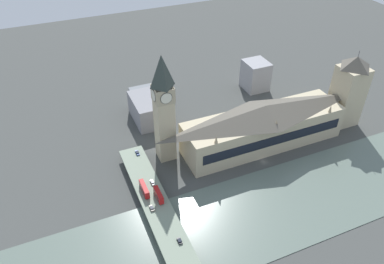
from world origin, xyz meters
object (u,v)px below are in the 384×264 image
at_px(double_decker_bus_lead, 144,189).
at_px(car_southbound_tail, 152,208).
at_px(victoria_tower, 348,91).
at_px(double_decker_bus_mid, 159,195).
at_px(parliament_hall, 263,125).
at_px(road_bridge, 171,237).
at_px(car_northbound_lead, 137,153).
at_px(car_northbound_tail, 152,182).
at_px(car_southbound_lead, 180,241).
at_px(clock_tower, 164,107).

height_order(double_decker_bus_lead, car_southbound_tail, double_decker_bus_lead).
xyz_separation_m(victoria_tower, double_decker_bus_mid, (-25.25, 144.98, -16.43)).
xyz_separation_m(parliament_hall, car_southbound_tail, (-30.98, 85.39, -7.99)).
distance_m(parliament_hall, road_bridge, 97.09).
relative_size(car_northbound_lead, car_northbound_tail, 1.00).
distance_m(double_decker_bus_lead, car_southbound_tail, 13.20).
bearing_deg(car_northbound_lead, car_southbound_tail, 172.68).
bearing_deg(car_southbound_tail, double_decker_bus_lead, -0.72).
relative_size(double_decker_bus_mid, car_southbound_lead, 2.76).
xyz_separation_m(clock_tower, victoria_tower, (-12.52, -127.24, -11.54)).
distance_m(victoria_tower, double_decker_bus_mid, 148.07).
relative_size(parliament_hall, clock_tower, 1.52).
relative_size(double_decker_bus_mid, car_northbound_tail, 2.31).
height_order(clock_tower, road_bridge, clock_tower).
bearing_deg(car_northbound_tail, parliament_hall, -80.63).
bearing_deg(clock_tower, car_southbound_tail, 151.62).
bearing_deg(clock_tower, victoria_tower, -95.62).
height_order(double_decker_bus_lead, car_northbound_tail, double_decker_bus_lead).
bearing_deg(double_decker_bus_mid, car_southbound_tail, 134.99).
distance_m(double_decker_bus_mid, car_southbound_lead, 30.33).
xyz_separation_m(parliament_hall, double_decker_bus_lead, (-17.92, 85.23, -6.08)).
xyz_separation_m(road_bridge, double_decker_bus_mid, (25.48, -2.63, 3.76)).
bearing_deg(car_northbound_lead, car_southbound_lead, 179.87).
relative_size(road_bridge, car_southbound_tail, 35.37).
distance_m(double_decker_bus_lead, double_decker_bus_mid, 9.20).
relative_size(road_bridge, car_southbound_lead, 37.71).
distance_m(double_decker_bus_lead, car_southbound_lead, 38.01).
bearing_deg(car_southbound_lead, road_bridge, 28.49).
height_order(victoria_tower, car_northbound_lead, victoria_tower).
xyz_separation_m(double_decker_bus_mid, car_northbound_lead, (40.25, -0.12, -1.97)).
bearing_deg(car_southbound_tail, car_southbound_lead, -166.77).
height_order(parliament_hall, victoria_tower, victoria_tower).
xyz_separation_m(car_southbound_lead, car_southbound_tail, (24.48, 5.76, 0.06)).
relative_size(clock_tower, double_decker_bus_lead, 5.79).
bearing_deg(car_northbound_lead, double_decker_bus_lead, 170.11).
bearing_deg(double_decker_bus_mid, car_northbound_tail, -2.14).
height_order(parliament_hall, car_southbound_lead, parliament_hall).
relative_size(clock_tower, double_decker_bus_mid, 6.56).
height_order(clock_tower, car_southbound_tail, clock_tower).
height_order(road_bridge, double_decker_bus_lead, double_decker_bus_lead).
relative_size(double_decker_bus_lead, car_northbound_tail, 2.62).
bearing_deg(double_decker_bus_lead, car_southbound_lead, -171.53).
bearing_deg(double_decker_bus_mid, victoria_tower, -80.12).
bearing_deg(car_northbound_lead, double_decker_bus_mid, 179.82).
relative_size(double_decker_bus_mid, car_northbound_lead, 2.30).
distance_m(double_decker_bus_mid, car_northbound_tail, 12.30).
xyz_separation_m(parliament_hall, double_decker_bus_mid, (-25.19, 79.60, -6.08)).
relative_size(parliament_hall, car_southbound_lead, 27.48).
bearing_deg(victoria_tower, double_decker_bus_mid, 99.88).
bearing_deg(car_northbound_tail, victoria_tower, -84.81).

